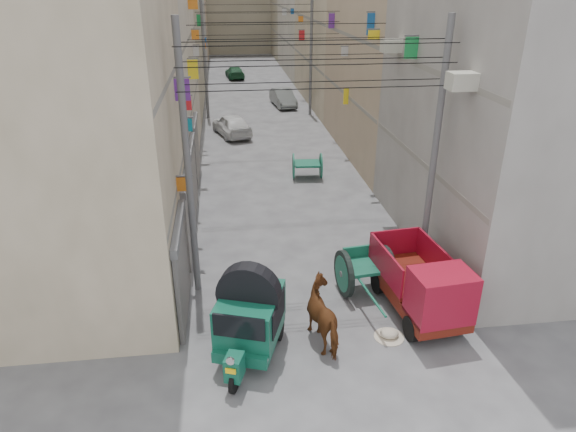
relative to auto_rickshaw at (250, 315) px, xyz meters
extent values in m
plane|color=#464649|center=(2.14, -2.80, -1.16)|extent=(140.00, 140.00, 0.00)
cube|color=#C4B194|center=(-5.86, 5.20, 5.34)|extent=(8.00, 10.00, 13.00)
cube|color=gray|center=(-1.98, 5.20, 2.04)|extent=(0.25, 9.80, 0.18)
cube|color=gray|center=(-1.98, 5.20, 5.04)|extent=(0.25, 9.80, 0.18)
cube|color=beige|center=(-5.86, 16.20, 4.84)|extent=(8.00, 12.00, 12.00)
cube|color=gray|center=(-1.98, 16.20, 2.04)|extent=(0.25, 11.76, 0.18)
cube|color=gray|center=(-1.98, 16.20, 5.04)|extent=(0.25, 11.76, 0.18)
cube|color=#9E937C|center=(-5.86, 29.20, 5.84)|extent=(8.00, 14.00, 14.00)
cube|color=gray|center=(-1.98, 29.20, 2.04)|extent=(0.25, 13.72, 0.18)
cube|color=gray|center=(-1.98, 29.20, 5.04)|extent=(0.25, 13.72, 0.18)
cube|color=#98948E|center=(-5.86, 43.20, 4.74)|extent=(8.00, 14.00, 11.80)
cube|color=gray|center=(-1.98, 43.20, 2.04)|extent=(0.25, 13.72, 0.18)
cube|color=gray|center=(-1.98, 43.20, 5.04)|extent=(0.25, 13.72, 0.18)
cube|color=gray|center=(-1.98, 56.20, 2.04)|extent=(0.25, 11.76, 0.18)
cube|color=gray|center=(-1.98, 56.20, 5.04)|extent=(0.25, 11.76, 0.18)
cube|color=#98948E|center=(10.14, 5.20, 5.34)|extent=(8.00, 10.00, 13.00)
cube|color=gray|center=(6.26, 5.20, 2.04)|extent=(0.25, 9.80, 0.18)
cube|color=gray|center=(6.26, 5.20, 5.04)|extent=(0.25, 9.80, 0.18)
cube|color=tan|center=(10.14, 16.20, 4.84)|extent=(8.00, 12.00, 12.00)
cube|color=gray|center=(6.26, 16.20, 2.04)|extent=(0.25, 11.76, 0.18)
cube|color=gray|center=(6.26, 16.20, 5.04)|extent=(0.25, 11.76, 0.18)
cube|color=#C4B194|center=(10.14, 29.20, 5.84)|extent=(8.00, 14.00, 14.00)
cube|color=gray|center=(6.26, 29.20, 2.04)|extent=(0.25, 13.72, 0.18)
cube|color=gray|center=(6.26, 29.20, 5.04)|extent=(0.25, 13.72, 0.18)
cube|color=beige|center=(10.14, 43.20, 4.74)|extent=(8.00, 14.00, 11.80)
cube|color=gray|center=(6.26, 43.20, 2.04)|extent=(0.25, 13.72, 0.18)
cube|color=gray|center=(6.26, 43.20, 5.04)|extent=(0.25, 13.72, 0.18)
cube|color=gray|center=(6.26, 56.20, 2.04)|extent=(0.25, 11.76, 0.18)
cube|color=gray|center=(6.26, 56.20, 5.04)|extent=(0.25, 11.76, 0.18)
cube|color=#47474C|center=(-1.78, 2.00, 0.14)|extent=(0.12, 3.00, 2.60)
cube|color=#58585A|center=(-1.76, 2.00, 1.59)|extent=(0.18, 3.20, 0.25)
cube|color=#47474C|center=(-1.78, 5.70, 0.14)|extent=(0.12, 3.00, 2.60)
cube|color=#58585A|center=(-1.76, 5.70, 1.59)|extent=(0.18, 3.20, 0.25)
cube|color=#47474C|center=(-1.78, 9.40, 0.14)|extent=(0.12, 3.00, 2.60)
cube|color=#58585A|center=(-1.76, 9.40, 1.59)|extent=(0.18, 3.20, 0.25)
cube|color=#47474C|center=(-1.78, 13.20, 0.14)|extent=(0.12, 3.00, 2.60)
cube|color=#58585A|center=(-1.76, 13.20, 1.59)|extent=(0.18, 3.20, 0.25)
cube|color=orange|center=(5.95, 31.48, 4.83)|extent=(0.38, 0.08, 0.41)
cube|color=#16529F|center=(-1.72, 38.81, 2.47)|extent=(0.27, 0.08, 0.71)
cube|color=orange|center=(-1.64, 3.63, 2.20)|extent=(0.44, 0.08, 0.42)
cube|color=yellow|center=(-1.63, 12.99, 4.02)|extent=(0.45, 0.08, 0.84)
cube|color=#B9B9B9|center=(5.94, 42.08, 4.76)|extent=(0.41, 0.08, 0.59)
cube|color=#0C7088|center=(-1.67, 6.96, 3.09)|extent=(0.38, 0.08, 0.44)
cube|color=red|center=(5.93, 30.74, 3.70)|extent=(0.43, 0.08, 0.72)
cube|color=#16529F|center=(6.00, 36.81, 5.09)|extent=(0.28, 0.08, 0.44)
cube|color=orange|center=(-1.62, 17.20, 6.70)|extent=(0.48, 0.08, 0.84)
cube|color=orange|center=(-1.70, 35.27, 2.51)|extent=(0.31, 0.08, 0.44)
cube|color=#B9B9B9|center=(5.97, 16.22, 4.26)|extent=(0.35, 0.08, 0.45)
cube|color=#5F258A|center=(5.98, 19.85, 5.49)|extent=(0.34, 0.08, 0.79)
cube|color=red|center=(-1.72, 9.22, 3.34)|extent=(0.28, 0.08, 0.52)
cube|color=#1A9042|center=(-1.72, 26.82, 5.11)|extent=(0.28, 0.08, 0.74)
cube|color=yellow|center=(6.01, 15.71, 2.07)|extent=(0.26, 0.08, 0.80)
cube|color=#1A9042|center=(5.98, 6.57, 5.54)|extent=(0.34, 0.08, 0.55)
cube|color=#5F258A|center=(-1.62, 5.75, 4.52)|extent=(0.47, 0.08, 0.67)
cube|color=orange|center=(-1.66, 18.35, 4.98)|extent=(0.40, 0.08, 0.47)
cube|color=#B9B9B9|center=(-1.70, 18.86, 4.09)|extent=(0.32, 0.08, 0.55)
cube|color=yellow|center=(5.91, 10.94, 5.57)|extent=(0.47, 0.08, 0.35)
cube|color=#16529F|center=(5.99, 11.77, 5.92)|extent=(0.32, 0.08, 0.89)
cube|color=#1A9042|center=(5.92, 6.49, 5.57)|extent=(0.44, 0.08, 0.69)
cube|color=orange|center=(-1.92, 3.20, 1.84)|extent=(0.10, 3.20, 0.80)
cube|color=red|center=(-1.92, 12.20, 1.84)|extent=(0.10, 3.20, 0.80)
cube|color=#16529F|center=(-1.92, 24.20, 1.84)|extent=(0.10, 3.20, 0.80)
cube|color=#0C7088|center=(-1.92, 36.20, 1.84)|extent=(0.10, 3.20, 0.80)
cube|color=#B9B9B9|center=(6.20, 3.20, 1.84)|extent=(0.10, 3.20, 0.80)
cube|color=#16529F|center=(6.20, 12.20, 1.84)|extent=(0.10, 3.20, 0.80)
cube|color=red|center=(6.20, 24.20, 1.84)|extent=(0.10, 3.20, 0.80)
cube|color=orange|center=(6.20, 36.20, 1.84)|extent=(0.10, 3.20, 0.80)
cube|color=#B0AF9E|center=(5.79, 2.20, 5.24)|extent=(0.70, 0.55, 0.45)
cube|color=#B0AF9E|center=(5.79, 8.20, 5.44)|extent=(0.70, 0.55, 0.45)
cylinder|color=#58585A|center=(-1.46, 3.20, 2.84)|extent=(0.20, 0.20, 8.00)
cylinder|color=#58585A|center=(5.74, 3.20, 2.84)|extent=(0.20, 0.20, 8.00)
cylinder|color=#58585A|center=(-1.46, 25.20, 2.84)|extent=(0.20, 0.20, 8.00)
cylinder|color=#58585A|center=(5.74, 25.20, 2.84)|extent=(0.20, 0.20, 8.00)
cylinder|color=black|center=(2.14, 2.70, 5.04)|extent=(7.40, 0.02, 0.02)
cylinder|color=black|center=(2.14, 2.70, 5.64)|extent=(7.40, 0.02, 0.02)
cylinder|color=black|center=(2.14, 2.70, 6.14)|extent=(7.40, 0.02, 0.02)
cylinder|color=black|center=(2.14, 3.70, 5.04)|extent=(7.40, 0.02, 0.02)
cylinder|color=black|center=(2.14, 3.70, 5.64)|extent=(7.40, 0.02, 0.02)
cylinder|color=black|center=(2.14, 3.70, 6.14)|extent=(7.40, 0.02, 0.02)
cylinder|color=black|center=(2.14, 9.20, 5.04)|extent=(7.40, 0.02, 0.02)
cylinder|color=black|center=(2.14, 9.20, 5.64)|extent=(7.40, 0.02, 0.02)
cylinder|color=black|center=(2.14, 9.20, 6.14)|extent=(7.40, 0.02, 0.02)
cylinder|color=black|center=(2.14, 17.20, 5.04)|extent=(7.40, 0.02, 0.02)
cylinder|color=black|center=(2.14, 17.20, 5.64)|extent=(7.40, 0.02, 0.02)
cylinder|color=black|center=(2.14, 17.20, 6.14)|extent=(7.40, 0.02, 0.02)
cylinder|color=black|center=(2.14, 25.20, 5.04)|extent=(7.40, 0.02, 0.02)
cylinder|color=black|center=(2.14, 25.20, 5.64)|extent=(7.40, 0.02, 0.02)
cylinder|color=black|center=(2.14, 25.20, 6.14)|extent=(7.40, 0.02, 0.02)
cylinder|color=black|center=(-0.46, -1.34, -0.85)|extent=(0.32, 0.63, 0.62)
cylinder|color=black|center=(-0.36, 0.83, -0.85)|extent=(0.32, 0.63, 0.62)
cylinder|color=black|center=(0.79, 0.44, -0.85)|extent=(0.32, 0.63, 0.62)
cube|color=#0D4D38|center=(0.00, 0.01, -0.63)|extent=(1.98, 2.43, 0.31)
cube|color=#0D4D38|center=(-0.44, -1.29, -0.49)|extent=(0.53, 0.59, 0.61)
cylinder|color=silver|center=(-0.52, -1.53, -0.11)|extent=(0.21, 0.12, 0.20)
cube|color=yellow|center=(-0.53, -1.55, -0.38)|extent=(0.24, 0.11, 0.13)
cube|color=#0D4D38|center=(0.02, 0.06, 0.00)|extent=(1.96, 2.24, 1.05)
cube|color=black|center=(-0.29, -0.84, 0.28)|extent=(1.22, 0.47, 0.61)
cube|color=black|center=(-0.67, 0.30, 0.11)|extent=(0.47, 1.27, 0.72)
cube|color=black|center=(0.71, -0.17, 0.11)|extent=(0.47, 1.27, 0.72)
cube|color=white|center=(-0.30, -0.88, -0.55)|extent=(1.32, 0.50, 0.07)
cylinder|color=black|center=(2.98, 2.34, -0.44)|extent=(0.33, 1.45, 1.44)
cylinder|color=#145B43|center=(2.98, 2.34, -0.44)|extent=(0.31, 1.14, 1.12)
cylinder|color=#58585A|center=(2.98, 2.34, -0.44)|extent=(0.25, 0.21, 0.19)
cylinder|color=black|center=(4.30, 2.51, -0.44)|extent=(0.33, 1.45, 1.44)
cylinder|color=#145B43|center=(4.30, 2.51, -0.44)|extent=(0.31, 1.14, 1.12)
cylinder|color=#58585A|center=(4.30, 2.51, -0.44)|extent=(0.25, 0.21, 0.19)
cylinder|color=#58585A|center=(3.64, 2.42, -0.44)|extent=(1.39, 0.25, 0.08)
cube|color=#145B43|center=(3.64, 2.42, -0.25)|extent=(1.21, 1.25, 0.10)
cube|color=#145B43|center=(3.58, 2.93, -0.02)|extent=(1.08, 0.21, 0.36)
cylinder|color=#145B43|center=(3.39, 1.10, -0.33)|extent=(0.36, 2.36, 0.07)
cylinder|color=#145B43|center=(4.20, 1.20, -0.33)|extent=(0.36, 2.36, 0.07)
cylinder|color=black|center=(4.28, -0.05, -0.80)|extent=(0.26, 0.73, 0.71)
cylinder|color=black|center=(4.04, 2.31, -0.80)|extent=(0.26, 0.73, 0.71)
cylinder|color=black|center=(5.67, 0.09, -0.80)|extent=(0.26, 0.73, 0.71)
cylinder|color=black|center=(5.43, 2.44, -0.80)|extent=(0.26, 0.73, 0.71)
cube|color=#59150C|center=(4.85, 1.20, -0.56)|extent=(1.90, 3.68, 0.38)
cube|color=maroon|center=(4.98, -0.03, 0.19)|extent=(1.66, 1.28, 1.34)
cube|color=black|center=(5.03, -0.53, 0.30)|extent=(1.40, 0.20, 0.59)
cube|color=#59150C|center=(4.79, 1.79, -0.27)|extent=(1.84, 2.51, 0.13)
cube|color=maroon|center=(4.01, 1.71, 0.19)|extent=(0.30, 2.36, 0.91)
cube|color=maroon|center=(5.58, 1.86, 0.19)|extent=(0.30, 2.36, 0.91)
cube|color=maroon|center=(4.68, 2.94, 0.19)|extent=(1.61, 0.22, 0.91)
cylinder|color=#145B43|center=(2.83, 12.56, -0.54)|extent=(0.17, 1.24, 1.23)
cylinder|color=#145B43|center=(4.15, 12.45, -0.54)|extent=(0.17, 1.24, 1.23)
cube|color=#145B43|center=(3.49, 12.50, -0.42)|extent=(1.27, 1.14, 0.09)
cylinder|color=#58585A|center=(3.49, 12.50, -0.54)|extent=(1.38, 0.20, 0.08)
ellipsoid|color=beige|center=(3.74, 0.12, -1.03)|extent=(0.51, 0.41, 0.25)
imported|color=brown|center=(2.03, 0.20, -0.34)|extent=(1.35, 2.08, 1.62)
imported|color=silver|center=(0.06, 20.48, -0.48)|extent=(2.67, 4.23, 1.34)
imported|color=#5C6160|center=(4.14, 28.09, -0.52)|extent=(1.81, 3.99, 1.27)
imported|color=#1A4E2C|center=(0.90, 40.71, -0.61)|extent=(1.94, 3.91, 1.09)
camera|label=1|loc=(-0.37, -10.66, 7.65)|focal=32.00mm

